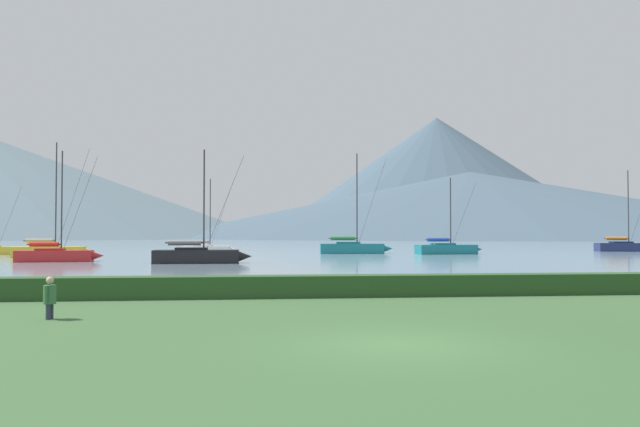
{
  "coord_description": "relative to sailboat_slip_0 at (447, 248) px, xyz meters",
  "views": [
    {
      "loc": [
        -3.37,
        -14.27,
        2.55
      ],
      "look_at": [
        3.27,
        46.29,
        4.37
      ],
      "focal_mm": 35.89,
      "sensor_mm": 36.0,
      "label": 1
    }
  ],
  "objects": [
    {
      "name": "sailboat_slip_9",
      "position": [
        -43.7,
        -4.62,
        0.02
      ],
      "size": [
        8.15,
        3.03,
        11.94
      ],
      "rotation": [
        0.0,
        0.0,
        0.09
      ],
      "color": "gold",
      "rests_on": "harbor_water"
    },
    {
      "name": "sailboat_slip_0",
      "position": [
        0.0,
        0.0,
        0.0
      ],
      "size": [
        8.25,
        3.05,
        9.06
      ],
      "rotation": [
        0.0,
        0.0,
        0.09
      ],
      "color": "#19707A",
      "rests_on": "harbor_water"
    },
    {
      "name": "hedge_line",
      "position": [
        -19.78,
        -48.19,
        -0.24
      ],
      "size": [
        80.0,
        1.2,
        0.85
      ],
      "primitive_type": "cube",
      "color": "#284C23",
      "rests_on": "ground_plane"
    },
    {
      "name": "harbor_water",
      "position": [
        -19.78,
        77.81,
        -0.67
      ],
      "size": [
        320.0,
        246.0,
        0.0
      ],
      "primitive_type": "cube",
      "color": "gray",
      "rests_on": "ground_plane"
    },
    {
      "name": "person_seated_viewer",
      "position": [
        -29.01,
        -53.87,
        0.02
      ],
      "size": [
        0.36,
        0.56,
        1.25
      ],
      "rotation": [
        0.0,
        0.0,
        -0.15
      ],
      "color": "#2D3347",
      "rests_on": "ground_plane"
    },
    {
      "name": "sailboat_slip_11",
      "position": [
        -27.47,
        -19.51,
        0.0
      ],
      "size": [
        8.11,
        2.46,
        9.48
      ],
      "rotation": [
        0.0,
        0.0,
        0.01
      ],
      "color": "black",
      "rests_on": "harbor_water"
    },
    {
      "name": "sailboat_slip_7",
      "position": [
        -40.05,
        -15.31,
        -0.06
      ],
      "size": [
        7.36,
        2.74,
        9.75
      ],
      "rotation": [
        0.0,
        0.0,
        0.1
      ],
      "color": "red",
      "rests_on": "harbor_water"
    },
    {
      "name": "sailboat_slip_5",
      "position": [
        -28.39,
        5.38,
        -0.1
      ],
      "size": [
        6.83,
        2.48,
        9.11
      ],
      "rotation": [
        0.0,
        0.0,
        -0.08
      ],
      "color": "white",
      "rests_on": "harbor_water"
    },
    {
      "name": "distant_hill_east_ridge",
      "position": [
        96.98,
        265.09,
        17.3
      ],
      "size": [
        340.92,
        340.92,
        35.94
      ],
      "primitive_type": "cone",
      "color": "#425666",
      "rests_on": "ground_plane"
    },
    {
      "name": "distant_hill_central_peak",
      "position": [
        95.19,
        322.2,
        37.37
      ],
      "size": [
        218.49,
        218.49,
        76.08
      ],
      "primitive_type": "cone",
      "color": "#425666",
      "rests_on": "ground_plane"
    },
    {
      "name": "ground_plane",
      "position": [
        -19.78,
        -59.19,
        -0.67
      ],
      "size": [
        1000.0,
        1000.0,
        0.0
      ],
      "primitive_type": "plane",
      "color": "#385B33"
    },
    {
      "name": "sailboat_slip_10",
      "position": [
        27.37,
        8.06,
        0.03
      ],
      "size": [
        8.52,
        3.67,
        10.99
      ],
      "rotation": [
        0.0,
        0.0,
        -0.17
      ],
      "color": "navy",
      "rests_on": "harbor_water"
    },
    {
      "name": "sailboat_slip_8",
      "position": [
        -10.76,
        3.18,
        0.08
      ],
      "size": [
        8.92,
        3.17,
        12.17
      ],
      "rotation": [
        0.0,
        0.0,
        -0.07
      ],
      "color": "#19707A",
      "rests_on": "harbor_water"
    }
  ]
}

